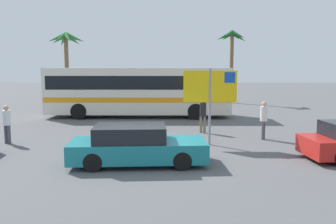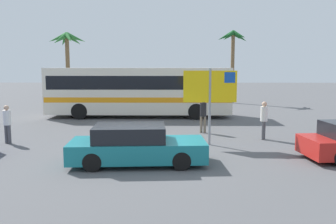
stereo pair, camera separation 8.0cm
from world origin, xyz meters
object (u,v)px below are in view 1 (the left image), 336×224
object	(u,v)px
bus_front_coach	(139,90)
pedestrian_near_sign	(264,117)
pedestrian_crossing_lot	(203,113)
car_teal	(136,145)
pedestrian_by_bus	(7,121)
ferry_sign	(211,89)

from	to	relation	value
bus_front_coach	pedestrian_near_sign	size ratio (longest dim) A/B	6.80
pedestrian_crossing_lot	pedestrian_near_sign	size ratio (longest dim) A/B	1.00
bus_front_coach	pedestrian_near_sign	distance (m)	9.55
pedestrian_crossing_lot	car_teal	bearing A→B (deg)	167.22
pedestrian_near_sign	pedestrian_by_bus	bearing A→B (deg)	-149.19
ferry_sign	pedestrian_by_bus	world-z (taller)	ferry_sign
ferry_sign	car_teal	world-z (taller)	ferry_sign
ferry_sign	car_teal	size ratio (longest dim) A/B	0.69
pedestrian_by_bus	pedestrian_near_sign	size ratio (longest dim) A/B	0.96
bus_front_coach	pedestrian_by_bus	distance (m)	9.52
ferry_sign	pedestrian_near_sign	world-z (taller)	ferry_sign
pedestrian_crossing_lot	pedestrian_near_sign	bearing A→B (deg)	-108.73
pedestrian_by_bus	car_teal	bearing A→B (deg)	80.56
ferry_sign	pedestrian_near_sign	xyz separation A→B (m)	(2.51, 1.11, -1.31)
bus_front_coach	pedestrian_near_sign	world-z (taller)	bus_front_coach
ferry_sign	pedestrian_by_bus	size ratio (longest dim) A/B	1.95
car_teal	pedestrian_by_bus	distance (m)	6.61
ferry_sign	pedestrian_crossing_lot	distance (m)	3.01
bus_front_coach	pedestrian_crossing_lot	size ratio (longest dim) A/B	6.82
pedestrian_crossing_lot	bus_front_coach	bearing A→B (deg)	46.27
car_teal	pedestrian_crossing_lot	size ratio (longest dim) A/B	2.70
bus_front_coach	ferry_sign	xyz separation A→B (m)	(3.75, -8.29, 0.54)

